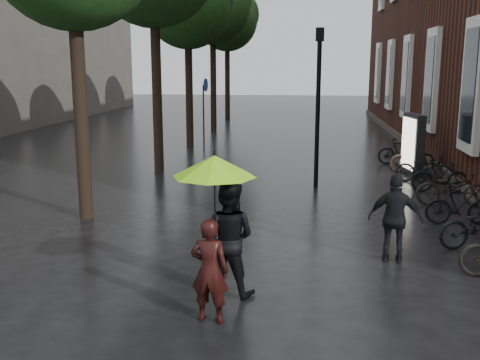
# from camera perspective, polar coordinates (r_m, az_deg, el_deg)

# --- Properties ---
(person_burgundy) EXTENTS (0.59, 0.43, 1.51)m
(person_burgundy) POSITION_cam_1_polar(r_m,az_deg,el_deg) (7.92, -3.10, -9.17)
(person_burgundy) COLOR black
(person_burgundy) RESTS_ON ground
(person_black) EXTENTS (1.01, 0.86, 1.82)m
(person_black) POSITION_cam_1_polar(r_m,az_deg,el_deg) (8.79, -1.23, -5.93)
(person_black) COLOR black
(person_black) RESTS_ON ground
(lime_umbrella) EXTENTS (1.21, 1.21, 1.78)m
(lime_umbrella) POSITION_cam_1_polar(r_m,az_deg,el_deg) (7.98, -2.61, 1.42)
(lime_umbrella) COLOR black
(lime_umbrella) RESTS_ON ground
(pedestrian_walking) EXTENTS (1.02, 0.56, 1.64)m
(pedestrian_walking) POSITION_cam_1_polar(r_m,az_deg,el_deg) (10.59, 15.50, -3.78)
(pedestrian_walking) COLOR black
(pedestrian_walking) RESTS_ON ground
(parked_bicycles) EXTENTS (2.07, 11.70, 0.96)m
(parked_bicycles) POSITION_cam_1_polar(r_m,az_deg,el_deg) (15.49, 19.93, -0.57)
(parked_bicycles) COLOR black
(parked_bicycles) RESTS_ON ground
(ad_lightbox) EXTENTS (0.30, 1.33, 2.00)m
(ad_lightbox) POSITION_cam_1_polar(r_m,az_deg,el_deg) (18.98, 17.14, 3.44)
(ad_lightbox) COLOR black
(ad_lightbox) RESTS_ON ground
(lamp_post) EXTENTS (0.23, 0.23, 4.56)m
(lamp_post) POSITION_cam_1_polar(r_m,az_deg,el_deg) (16.29, 7.96, 8.79)
(lamp_post) COLOR black
(lamp_post) RESTS_ON ground
(cycle_sign) EXTENTS (0.16, 0.54, 2.96)m
(cycle_sign) POSITION_cam_1_polar(r_m,az_deg,el_deg) (23.99, -3.62, 7.86)
(cycle_sign) COLOR #262628
(cycle_sign) RESTS_ON ground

